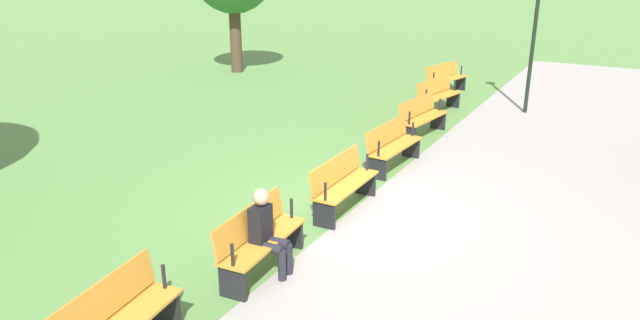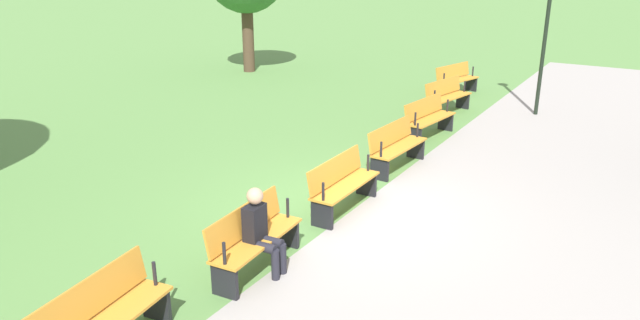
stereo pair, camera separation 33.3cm
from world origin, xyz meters
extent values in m
plane|color=#5B8C47|center=(0.00, 0.00, 0.00)|extent=(120.00, 120.00, 0.00)
cube|color=#A39E99|center=(0.00, 3.08, 0.00)|extent=(32.81, 5.95, 0.01)
cube|color=orange|center=(-9.14, -1.19, 0.45)|extent=(1.70, 0.85, 0.04)
cube|color=orange|center=(-9.20, -1.38, 0.69)|extent=(1.62, 0.52, 0.40)
cube|color=black|center=(-9.88, -1.00, 0.21)|extent=(0.15, 0.38, 0.43)
cylinder|color=black|center=(-9.88, -0.98, 0.61)|extent=(0.05, 0.05, 0.30)
cube|color=black|center=(-8.41, -1.39, 0.21)|extent=(0.15, 0.38, 0.43)
cylinder|color=black|center=(-8.40, -1.37, 0.61)|extent=(0.05, 0.05, 0.30)
cube|color=orange|center=(-6.89, -0.67, 0.45)|extent=(1.70, 0.75, 0.04)
cube|color=orange|center=(-6.93, -0.87, 0.69)|extent=(1.63, 0.42, 0.40)
cube|color=black|center=(-7.64, -0.52, 0.21)|extent=(0.13, 0.38, 0.43)
cylinder|color=black|center=(-7.64, -0.50, 0.61)|extent=(0.05, 0.05, 0.30)
cube|color=black|center=(-6.14, -0.82, 0.21)|extent=(0.13, 0.38, 0.43)
cylinder|color=black|center=(-6.14, -0.80, 0.61)|extent=(0.05, 0.05, 0.30)
cube|color=orange|center=(-4.61, -0.30, 0.45)|extent=(1.69, 0.65, 0.04)
cube|color=orange|center=(-4.64, -0.50, 0.69)|extent=(1.65, 0.32, 0.40)
cube|color=black|center=(-5.37, -0.20, 0.21)|extent=(0.11, 0.38, 0.43)
cylinder|color=black|center=(-5.36, -0.18, 0.61)|extent=(0.05, 0.05, 0.30)
cube|color=black|center=(-3.85, -0.40, 0.21)|extent=(0.11, 0.38, 0.43)
cylinder|color=black|center=(-3.85, -0.38, 0.61)|extent=(0.05, 0.05, 0.30)
cube|color=orange|center=(-2.31, -0.07, 0.45)|extent=(1.67, 0.55, 0.04)
cube|color=orange|center=(-2.32, -0.27, 0.69)|extent=(1.65, 0.21, 0.40)
cube|color=black|center=(-3.07, -0.03, 0.21)|extent=(0.08, 0.38, 0.43)
cylinder|color=black|center=(-3.07, -0.01, 0.61)|extent=(0.05, 0.05, 0.30)
cube|color=black|center=(-1.55, -0.12, 0.21)|extent=(0.08, 0.38, 0.43)
cylinder|color=black|center=(-1.55, -0.10, 0.61)|extent=(0.05, 0.05, 0.30)
cube|color=orange|center=(0.00, 0.00, 0.45)|extent=(1.65, 0.44, 0.04)
cube|color=orange|center=(0.00, -0.20, 0.69)|extent=(1.65, 0.10, 0.40)
cube|color=black|center=(-0.76, 0.00, 0.21)|extent=(0.06, 0.37, 0.43)
cylinder|color=black|center=(-0.76, 0.02, 0.61)|extent=(0.04, 0.04, 0.30)
cube|color=black|center=(0.76, 0.00, 0.21)|extent=(0.06, 0.37, 0.43)
cylinder|color=black|center=(0.76, 0.02, 0.61)|extent=(0.04, 0.04, 0.30)
cube|color=orange|center=(2.31, -0.07, 0.45)|extent=(1.67, 0.55, 0.04)
cube|color=orange|center=(2.32, -0.27, 0.69)|extent=(1.65, 0.21, 0.40)
cube|color=black|center=(1.55, -0.12, 0.21)|extent=(0.08, 0.38, 0.43)
cylinder|color=black|center=(1.55, -0.10, 0.61)|extent=(0.05, 0.05, 0.30)
cube|color=black|center=(3.07, -0.03, 0.21)|extent=(0.08, 0.38, 0.43)
cylinder|color=black|center=(3.07, -0.01, 0.61)|extent=(0.05, 0.05, 0.30)
cube|color=orange|center=(4.64, -0.50, 0.69)|extent=(1.65, 0.32, 0.40)
cube|color=black|center=(3.85, -0.40, 0.21)|extent=(0.11, 0.38, 0.43)
cylinder|color=black|center=(3.85, -0.38, 0.61)|extent=(0.05, 0.05, 0.30)
cube|color=black|center=(2.34, -0.09, 0.70)|extent=(0.33, 0.22, 0.50)
sphere|color=tan|center=(2.34, -0.07, 1.09)|extent=(0.22, 0.22, 0.22)
cylinder|color=#23232D|center=(2.24, 0.08, 0.43)|extent=(0.15, 0.37, 0.13)
cylinder|color=#23232D|center=(2.22, 0.26, 0.21)|extent=(0.12, 0.12, 0.43)
cylinder|color=#23232D|center=(2.42, 0.09, 0.43)|extent=(0.15, 0.37, 0.13)
cylinder|color=#23232D|center=(2.40, 0.27, 0.21)|extent=(0.12, 0.12, 0.43)
cylinder|color=#4C3828|center=(-8.87, -8.83, 1.26)|extent=(0.41, 0.41, 2.53)
cylinder|color=black|center=(-8.02, 1.35, 2.06)|extent=(0.10, 0.10, 4.13)
camera|label=1|loc=(8.11, 4.01, 4.08)|focal=33.16mm
camera|label=2|loc=(7.94, 4.30, 4.08)|focal=33.16mm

